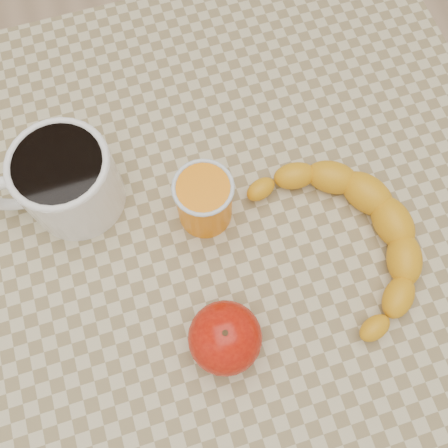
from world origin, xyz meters
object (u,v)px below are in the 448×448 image
object	(u,v)px
table	(224,250)
apple	(225,338)
coffee_mug	(65,180)
orange_juice_glass	(204,200)
banana	(347,238)

from	to	relation	value
table	apple	world-z (taller)	apple
coffee_mug	apple	distance (m)	0.26
orange_juice_glass	apple	world-z (taller)	orange_juice_glass
table	coffee_mug	distance (m)	0.24
table	orange_juice_glass	world-z (taller)	orange_juice_glass
coffee_mug	apple	world-z (taller)	coffee_mug
table	coffee_mug	world-z (taller)	coffee_mug
orange_juice_glass	apple	xyz separation A→B (m)	(-0.02, -0.16, -0.01)
table	orange_juice_glass	distance (m)	0.13
table	banana	size ratio (longest dim) A/B	2.56
coffee_mug	banana	world-z (taller)	coffee_mug
coffee_mug	orange_juice_glass	bearing A→B (deg)	-24.77
coffee_mug	banana	size ratio (longest dim) A/B	0.54
apple	orange_juice_glass	bearing A→B (deg)	81.30
orange_juice_glass	table	bearing A→B (deg)	-59.69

